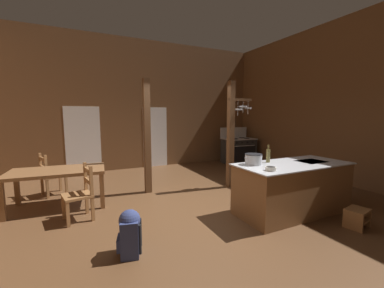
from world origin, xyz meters
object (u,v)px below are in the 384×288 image
Objects in this scene: step_stool at (357,216)px; bottle_tall_on_counter at (268,155)px; ladderback_chair_near_window at (81,194)px; stove_range at (238,150)px; dining_table at (58,174)px; kitchen_island at (292,188)px; mixing_bowl_on_counter at (271,169)px; ladderback_chair_by_post at (51,175)px; stockpot_on_counter at (253,159)px; backpack at (130,231)px.

bottle_tall_on_counter reaches higher than step_stool.
ladderback_chair_near_window is at bearing 150.58° from step_stool.
bottle_tall_on_counter is (-0.80, 1.18, 0.87)m from step_stool.
step_stool is 4.58m from ladderback_chair_near_window.
stove_range is 4.45m from bottle_tall_on_counter.
kitchen_island is at bearing -28.91° from dining_table.
ladderback_chair_by_post is at bearing 135.54° from mixing_bowl_on_counter.
stove_range is 6.05m from ladderback_chair_by_post.
dining_table is 4.71× the size of stockpot_on_counter.
stockpot_on_counter is at bearing -31.03° from dining_table.
stockpot_on_counter is at bearing 8.12° from backpack.
stove_range is 4.68m from stockpot_on_counter.
stove_range is 5.21m from step_stool.
backpack is (-4.82, -4.19, -0.17)m from stove_range.
dining_table is 0.91m from ladderback_chair_near_window.
stockpot_on_counter is (3.38, -2.76, 0.56)m from ladderback_chair_by_post.
kitchen_island is at bearing 117.03° from step_stool.
stove_range is 6.04m from ladderback_chair_near_window.
stove_range reaches higher than step_stool.
stockpot_on_counter is (2.25, 0.32, 0.70)m from backpack.
stove_range is at bearing 18.82° from dining_table.
stove_range is at bearing 74.51° from step_stool.
ladderback_chair_near_window is at bearing 159.04° from kitchen_island.
bottle_tall_on_counter is (0.44, 0.53, 0.10)m from mixing_bowl_on_counter.
step_stool is 5.34m from dining_table.
step_stool is at bearing -55.67° from bottle_tall_on_counter.
dining_table is (-3.90, 2.16, 0.19)m from kitchen_island.
stockpot_on_counter is 1.14× the size of bottle_tall_on_counter.
mixing_bowl_on_counter is at bearing -30.27° from ladderback_chair_near_window.
ladderback_chair_by_post reaches higher than dining_table.
bottle_tall_on_counter is at bearing -119.76° from stove_range.
bottle_tall_on_counter is at bearing 140.92° from kitchen_island.
mixing_bowl_on_counter is at bearing -162.56° from kitchen_island.
stockpot_on_counter is at bearing -123.55° from stove_range.
kitchen_island is 5.09m from ladderback_chair_by_post.
ladderback_chair_near_window is at bearing 158.43° from stockpot_on_counter.
step_stool is 0.23× the size of dining_table.
backpack is (-3.43, 0.82, 0.14)m from step_stool.
backpack reaches higher than step_stool.
backpack is (0.93, -2.23, -0.34)m from dining_table.
dining_table is (-5.75, -1.96, 0.17)m from stove_range.
step_stool is 1.67m from bottle_tall_on_counter.
backpack is at bearing -69.88° from ladderback_chair_by_post.
ladderback_chair_near_window is (0.38, -0.81, -0.20)m from dining_table.
mixing_bowl_on_counter is 0.51× the size of bottle_tall_on_counter.
mixing_bowl_on_counter is (2.73, -1.60, 0.50)m from ladderback_chair_near_window.
kitchen_island is 12.88× the size of mixing_bowl_on_counter.
stockpot_on_counter reaches higher than ladderback_chair_by_post.
step_stool is at bearing -34.98° from dining_table.
step_stool is 3.53m from backpack.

